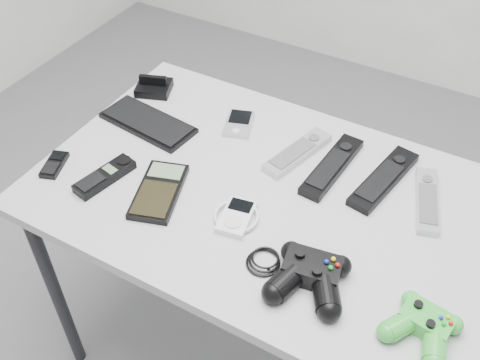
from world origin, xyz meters
The scene contains 15 objects.
floor centered at (0.00, 0.00, 0.00)m, with size 3.50×3.50×0.00m, color slate.
desk centered at (0.06, -0.01, 0.65)m, with size 1.07×0.69×0.72m.
pda_keyboard centered at (-0.33, 0.06, 0.72)m, with size 0.26×0.11×0.02m, color black.
dock_bracket centered at (-0.41, 0.19, 0.74)m, with size 0.09×0.08×0.05m, color black.
pda centered at (-0.12, 0.17, 0.72)m, with size 0.07×0.11×0.02m, color #AFAFB6.
remote_silver_a centered at (0.07, 0.14, 0.73)m, with size 0.05×0.21×0.02m, color #AFAFB6.
remote_black_a centered at (0.16, 0.13, 0.73)m, with size 0.05×0.24×0.02m, color black.
remote_black_b centered at (0.28, 0.15, 0.73)m, with size 0.06×0.24×0.02m, color black.
remote_silver_b centered at (0.39, 0.14, 0.73)m, with size 0.05×0.20×0.02m, color #AEAFB5.
mobile_phone centered at (-0.43, -0.19, 0.72)m, with size 0.04×0.09×0.02m, color black.
cordless_handset centered at (-0.29, -0.16, 0.73)m, with size 0.05×0.15×0.02m, color black.
calculator centered at (-0.16, -0.14, 0.72)m, with size 0.09×0.19×0.02m, color black.
mp3_player centered at (0.04, -0.12, 0.72)m, with size 0.10×0.11×0.02m, color silver.
controller_black centered at (0.25, -0.20, 0.74)m, with size 0.27×0.17×0.05m, color black, non-canonical shape.
controller_green centered at (0.47, -0.19, 0.74)m, with size 0.13×0.14×0.04m, color green, non-canonical shape.
Camera 1 is at (0.46, -0.84, 1.63)m, focal length 42.00 mm.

